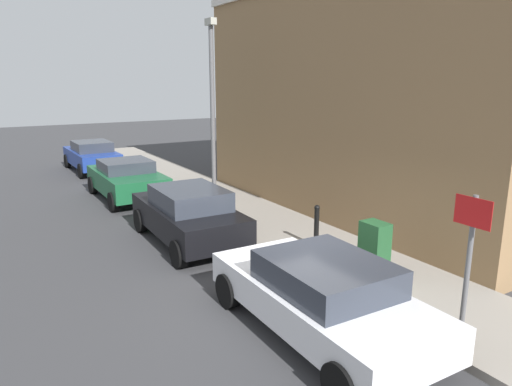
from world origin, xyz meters
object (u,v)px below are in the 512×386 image
object	(u,v)px
lamppost	(212,105)
car_green	(127,179)
car_black	(188,214)
car_blue	(92,155)
street_sign	(470,247)
car_white	(322,294)
utility_cabinet	(374,252)
bollard_near_cabinet	(317,224)

from	to	relation	value
lamppost	car_green	bearing A→B (deg)	129.88
car_black	car_blue	bearing A→B (deg)	0.81
street_sign	car_black	bearing A→B (deg)	104.18
car_blue	lamppost	world-z (taller)	lamppost
car_green	lamppost	size ratio (longest dim) A/B	0.69
car_white	car_blue	world-z (taller)	car_blue
car_green	utility_cabinet	size ratio (longest dim) A/B	3.44
car_green	utility_cabinet	xyz separation A→B (m)	(2.26, -9.57, -0.04)
car_blue	lamppost	distance (m)	9.06
car_green	car_blue	size ratio (longest dim) A/B	0.97
street_sign	car_blue	bearing A→B (deg)	95.03
car_black	lamppost	distance (m)	4.33
car_white	car_black	world-z (taller)	car_black
street_sign	lamppost	distance (m)	9.62
car_white	utility_cabinet	distance (m)	2.41
car_white	lamppost	xyz separation A→B (m)	(2.04, 8.05, 2.60)
car_green	street_sign	size ratio (longest dim) A/B	1.72
car_black	street_sign	xyz separation A→B (m)	(1.68, -6.66, 0.90)
car_green	car_black	bearing A→B (deg)	-179.82
car_green	bollard_near_cabinet	world-z (taller)	car_green
bollard_near_cabinet	street_sign	world-z (taller)	street_sign
car_green	lamppost	xyz separation A→B (m)	(2.12, -2.54, 2.58)
car_white	lamppost	size ratio (longest dim) A/B	0.75
car_black	car_green	size ratio (longest dim) A/B	1.02
car_green	car_blue	xyz separation A→B (m)	(0.12, 5.91, 0.00)
car_green	car_blue	distance (m)	5.91
utility_cabinet	lamppost	distance (m)	7.50
car_blue	utility_cabinet	bearing A→B (deg)	-173.12
street_sign	lamppost	size ratio (longest dim) A/B	0.40
car_green	utility_cabinet	bearing A→B (deg)	-166.67
car_black	car_blue	world-z (taller)	car_black
car_white	utility_cabinet	world-z (taller)	car_white
car_green	bollard_near_cabinet	size ratio (longest dim) A/B	3.81
bollard_near_cabinet	car_green	bearing A→B (deg)	107.32
car_green	street_sign	world-z (taller)	street_sign
bollard_near_cabinet	street_sign	size ratio (longest dim) A/B	0.45
utility_cabinet	bollard_near_cabinet	distance (m)	1.99
car_black	car_green	world-z (taller)	car_black
car_black	utility_cabinet	world-z (taller)	car_black
car_white	car_blue	xyz separation A→B (m)	(0.03, 16.49, 0.02)
car_white	car_black	size ratio (longest dim) A/B	1.06
car_green	utility_cabinet	world-z (taller)	car_green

